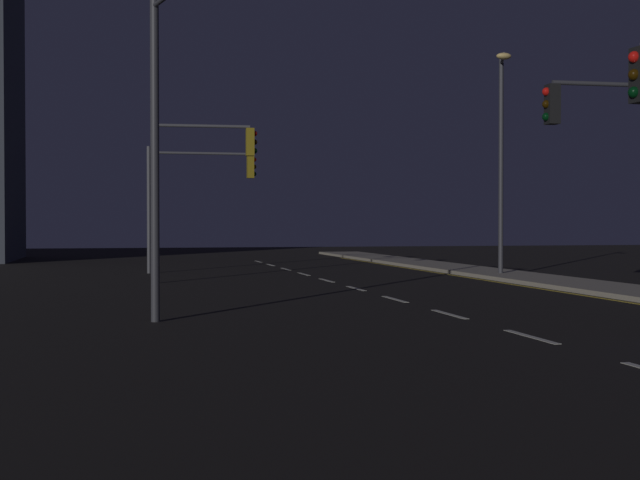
{
  "coord_description": "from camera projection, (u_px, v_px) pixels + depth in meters",
  "views": [
    {
      "loc": [
        -7.16,
        -1.45,
        2.03
      ],
      "look_at": [
        -0.57,
        27.53,
        1.48
      ],
      "focal_mm": 49.3,
      "sensor_mm": 36.0,
      "label": 1
    }
  ],
  "objects": [
    {
      "name": "traffic_light_mid_right",
      "position": [
        197.0,
        183.0,
        36.17
      ],
      "size": [
        4.5,
        0.34,
        5.18
      ],
      "color": "#4C4C51",
      "rests_on": "ground"
    },
    {
      "name": "street_lamp_mid_block",
      "position": [
        501.0,
        145.0,
        33.09
      ],
      "size": [
        1.1,
        2.09,
        8.15
      ],
      "color": "#38383D",
      "rests_on": "sidewalk_right"
    },
    {
      "name": "lane_markings_center",
      "position": [
        395.0,
        299.0,
        23.51
      ],
      "size": [
        0.14,
        50.0,
        0.01
      ],
      "color": "silver",
      "rests_on": "ground"
    },
    {
      "name": "ground_plane",
      "position": [
        441.0,
        312.0,
        20.1
      ],
      "size": [
        112.0,
        112.0,
        0.0
      ],
      "primitive_type": "plane",
      "color": "black",
      "rests_on": "ground"
    },
    {
      "name": "street_lamp_median",
      "position": [
        161.0,
        121.0,
        17.67
      ],
      "size": [
        0.91,
        2.36,
        6.66
      ],
      "color": "#38383D",
      "rests_on": "ground"
    },
    {
      "name": "traffic_light_near_right",
      "position": [
        617.0,
        143.0,
        21.31
      ],
      "size": [
        3.43,
        0.37,
        5.52
      ],
      "color": "#38383D",
      "rests_on": "sidewalk_right"
    },
    {
      "name": "lane_edge_line",
      "position": [
        558.0,
        291.0,
        26.21
      ],
      "size": [
        0.14,
        53.0,
        0.01
      ],
      "color": "gold",
      "rests_on": "ground"
    },
    {
      "name": "traffic_light_overhead_east",
      "position": [
        198.0,
        168.0,
        29.99
      ],
      "size": [
        3.57,
        0.44,
        5.62
      ],
      "color": "#38383D",
      "rests_on": "ground"
    }
  ]
}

